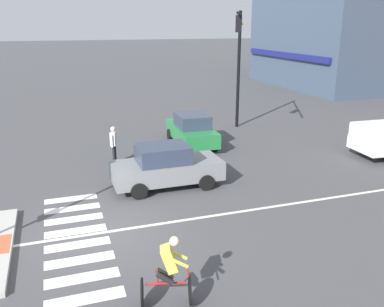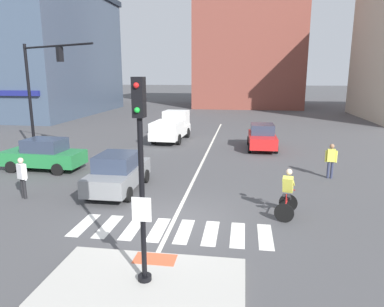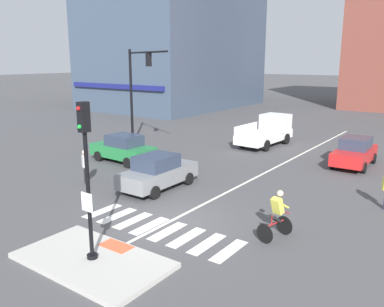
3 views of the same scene
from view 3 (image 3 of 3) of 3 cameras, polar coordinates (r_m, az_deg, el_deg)
ground_plane at (r=15.17m, az=-3.03°, el=-9.77°), size 300.00×300.00×0.00m
traffic_island at (r=12.72m, az=-14.00°, el=-14.56°), size 4.66×2.63×0.15m
tactile_pad_front at (r=13.25m, az=-10.78°, el=-12.83°), size 1.10×0.60×0.01m
signal_pole at (r=11.68m, az=-14.82°, el=-1.93°), size 0.44×0.38×4.66m
crosswalk_stripe_a at (r=16.59m, az=-12.66°, el=-8.00°), size 0.44×1.80×0.01m
crosswalk_stripe_b at (r=16.01m, az=-10.63°, el=-8.70°), size 0.44×1.80×0.01m
crosswalk_stripe_c at (r=15.45m, az=-8.44°, el=-9.44°), size 0.44×1.80×0.01m
crosswalk_stripe_d at (r=14.92m, az=-6.07°, el=-10.22°), size 0.44×1.80×0.01m
crosswalk_stripe_e at (r=14.42m, az=-3.52°, el=-11.04°), size 0.44×1.80×0.01m
crosswalk_stripe_f at (r=13.94m, az=-0.78°, el=-11.89°), size 0.44×1.80×0.01m
crosswalk_stripe_g at (r=13.51m, az=2.16°, el=-12.76°), size 0.44×1.80×0.01m
crosswalk_stripe_h at (r=13.11m, az=5.31°, el=-13.66°), size 0.44×1.80×0.01m
lane_centre_line at (r=23.43m, az=12.28°, el=-1.71°), size 0.14×28.00×0.01m
traffic_light_mast at (r=27.13m, az=-7.83°, el=9.95°), size 5.58×2.81×6.63m
building_far_block at (r=52.70m, az=-2.48°, el=14.93°), size 15.70×21.51×14.96m
car_red_eastbound_far at (r=24.52m, az=22.19°, el=0.20°), size 1.89×4.12×1.64m
car_green_cross_left at (r=23.97m, az=-9.78°, el=0.72°), size 4.16×1.97×1.64m
car_grey_westbound_near at (r=18.76m, az=-4.90°, el=-2.63°), size 1.86×4.11×1.64m
pickup_truck_white_westbound_distant at (r=28.85m, az=10.77°, el=3.13°), size 2.26×5.19×2.08m
cyclist at (r=13.87m, az=11.99°, el=-8.44°), size 0.90×1.22×1.68m
pedestrian_at_curb_left at (r=20.13m, az=-15.05°, el=-1.44°), size 0.50×0.36×1.67m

